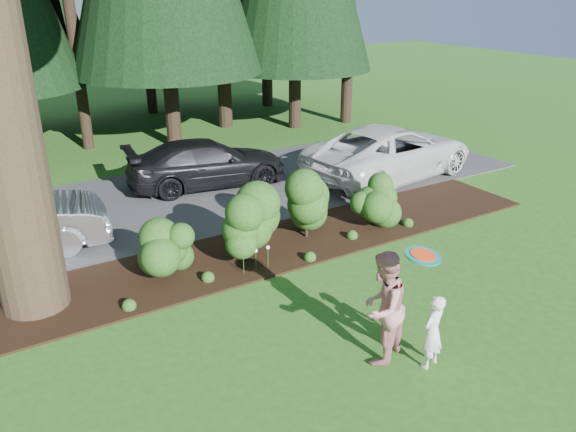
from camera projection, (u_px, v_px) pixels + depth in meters
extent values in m
plane|color=#245A19|center=(331.00, 320.00, 10.49)|extent=(80.00, 80.00, 0.00)
cube|color=black|center=(250.00, 253.00, 13.04)|extent=(16.00, 2.50, 0.05)
cube|color=#38383A|center=(182.00, 198.00, 16.39)|extent=(22.00, 6.00, 0.03)
sphere|color=#234715|center=(166.00, 249.00, 11.80)|extent=(1.08, 1.08, 1.08)
cylinder|color=black|center=(168.00, 270.00, 11.99)|extent=(0.08, 0.08, 0.30)
sphere|color=#234715|center=(246.00, 223.00, 12.40)|extent=(1.35, 1.35, 1.35)
cylinder|color=black|center=(247.00, 254.00, 12.70)|extent=(0.08, 0.08, 0.30)
sphere|color=#234715|center=(307.00, 207.00, 13.55)|extent=(1.26, 1.26, 1.26)
cylinder|color=black|center=(306.00, 233.00, 13.81)|extent=(0.08, 0.08, 0.30)
sphere|color=#234715|center=(370.00, 200.00, 14.30)|extent=(1.17, 1.17, 1.17)
cylinder|color=black|center=(369.00, 220.00, 14.52)|extent=(0.08, 0.08, 0.30)
cylinder|color=#234715|center=(244.00, 265.00, 12.00)|extent=(0.01, 0.01, 0.50)
sphere|color=white|center=(243.00, 254.00, 11.89)|extent=(0.09, 0.09, 0.09)
cylinder|color=#234715|center=(256.00, 262.00, 12.14)|extent=(0.01, 0.01, 0.50)
sphere|color=white|center=(256.00, 251.00, 12.04)|extent=(0.09, 0.09, 0.09)
cylinder|color=#234715|center=(268.00, 259.00, 12.29)|extent=(0.01, 0.01, 0.50)
sphere|color=white|center=(268.00, 247.00, 12.18)|extent=(0.09, 0.09, 0.09)
cylinder|color=black|center=(79.00, 30.00, 18.96)|extent=(0.50, 0.50, 8.75)
cylinder|color=black|center=(215.00, 12.00, 23.29)|extent=(0.50, 0.50, 9.45)
cylinder|color=black|center=(309.00, 5.00, 26.03)|extent=(0.50, 0.50, 9.80)
cylinder|color=black|center=(255.00, 0.00, 27.21)|extent=(0.50, 0.50, 10.15)
imported|color=silver|center=(390.00, 152.00, 17.87)|extent=(6.37, 3.66, 1.67)
imported|color=black|center=(207.00, 163.00, 17.16)|extent=(5.07, 2.55, 1.41)
imported|color=white|center=(433.00, 332.00, 9.01)|extent=(0.54, 0.43, 1.30)
imported|color=#B41831|center=(383.00, 308.00, 9.07)|extent=(1.17, 1.07, 1.95)
cylinder|color=#157773|center=(423.00, 256.00, 8.03)|extent=(0.54, 0.53, 0.12)
cylinder|color=#EC4213|center=(423.00, 255.00, 8.03)|extent=(0.38, 0.37, 0.09)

